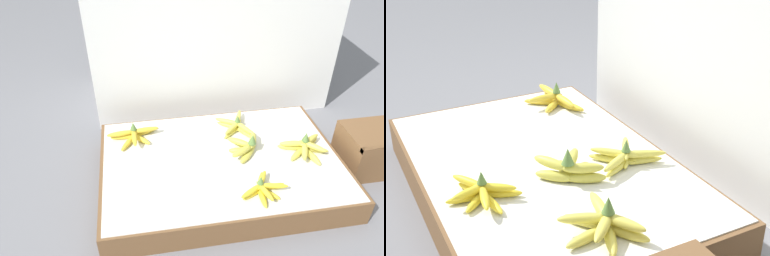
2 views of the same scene
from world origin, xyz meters
The scene contains 7 objects.
ground_plane centered at (0.00, 0.00, 0.00)m, with size 10.00×10.00×0.00m, color slate.
display_platform centered at (0.00, 0.00, 0.06)m, with size 1.12×0.76×0.13m.
banana_bunch_front_midright centered at (0.12, -0.24, 0.15)m, with size 0.22×0.21×0.08m.
banana_bunch_middle_midright centered at (0.13, 0.03, 0.16)m, with size 0.18×0.19×0.11m.
banana_bunch_middle_right centered at (0.40, -0.02, 0.16)m, with size 0.23×0.21×0.10m.
banana_bunch_back_left centered at (-0.39, 0.22, 0.16)m, with size 0.26×0.18×0.09m.
banana_bunch_back_midright centered at (0.13, 0.21, 0.15)m, with size 0.18×0.24×0.09m.
Camera 2 is at (1.35, -0.58, 0.94)m, focal length 50.00 mm.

